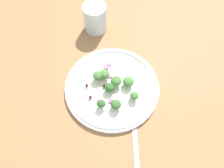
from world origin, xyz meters
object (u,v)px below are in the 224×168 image
(broccoli_floret_0, at_px, (116,105))
(fork, at_px, (135,144))
(plate, at_px, (112,87))
(water_glass, at_px, (95,18))
(broccoli_floret_2, at_px, (135,95))
(broccoli_floret_1, at_px, (104,74))

(broccoli_floret_0, relative_size, fork, 0.17)
(plate, height_order, water_glass, water_glass)
(plate, height_order, broccoli_floret_0, broccoli_floret_0)
(plate, distance_m, broccoli_floret_2, 0.07)
(water_glass, bearing_deg, broccoli_floret_2, 74.93)
(fork, bearing_deg, broccoli_floret_0, -101.28)
(plate, distance_m, broccoli_floret_1, 0.04)
(broccoli_floret_0, height_order, broccoli_floret_1, broccoli_floret_1)
(broccoli_floret_0, relative_size, broccoli_floret_2, 1.16)
(broccoli_floret_2, height_order, water_glass, water_glass)
(broccoli_floret_0, distance_m, fork, 0.11)
(plate, bearing_deg, fork, 72.01)
(plate, distance_m, fork, 0.17)
(plate, bearing_deg, water_glass, -115.27)
(broccoli_floret_1, height_order, broccoli_floret_2, broccoli_floret_1)
(broccoli_floret_1, distance_m, water_glass, 0.20)
(broccoli_floret_0, relative_size, broccoli_floret_1, 0.97)
(plate, distance_m, broccoli_floret_0, 0.07)
(fork, distance_m, water_glass, 0.40)
(water_glass, bearing_deg, fork, 67.81)
(broccoli_floret_0, xyz_separation_m, broccoli_floret_2, (-0.06, 0.01, -0.00))
(broccoli_floret_0, distance_m, broccoli_floret_1, 0.09)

